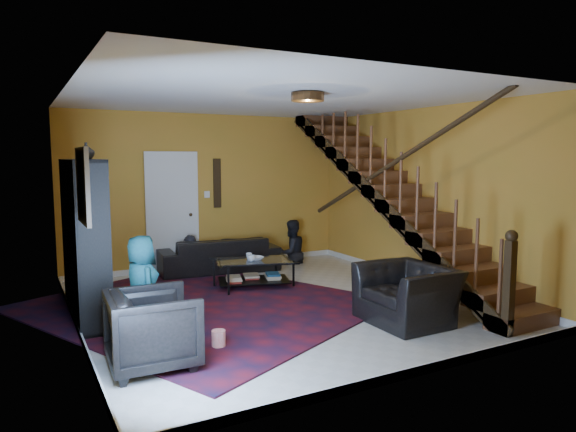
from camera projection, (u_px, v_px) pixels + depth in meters
name	position (u px, v px, depth m)	size (l,w,h in m)	color
floor	(278.00, 303.00, 7.14)	(5.50, 5.50, 0.00)	beige
room	(158.00, 290.00, 7.67)	(5.50, 5.50, 5.50)	orange
staircase	(399.00, 198.00, 7.97)	(0.95, 5.02, 3.18)	brown
bookshelf	(85.00, 242.00, 6.42)	(0.35, 1.80, 2.00)	black
door	(172.00, 214.00, 9.07)	(0.82, 0.05, 2.05)	silver
framed_picture	(83.00, 186.00, 4.94)	(0.04, 0.74, 0.74)	maroon
wall_hanging	(217.00, 183.00, 9.42)	(0.14, 0.03, 0.90)	black
ceiling_fixture	(308.00, 97.00, 6.12)	(0.40, 0.40, 0.10)	#3F2814
rug	(201.00, 305.00, 7.02)	(3.68, 4.21, 0.02)	#4F0E17
sofa	(219.00, 254.00, 9.11)	(2.09, 0.82, 0.61)	black
armchair_left	(153.00, 329.00, 4.93)	(0.81, 0.83, 0.76)	black
armchair_right	(407.00, 294.00, 6.30)	(1.08, 0.94, 0.70)	black
person_adult_a	(190.00, 267.00, 8.93)	(0.42, 0.27, 1.14)	black
person_adult_b	(291.00, 253.00, 9.88)	(0.62, 0.49, 1.28)	black
person_child	(142.00, 287.00, 5.75)	(0.57, 0.37, 1.16)	#185B5D
coffee_table	(254.00, 272.00, 7.99)	(1.29, 0.98, 0.44)	black
cup_a	(251.00, 258.00, 7.86)	(0.12, 0.12, 0.09)	#999999
cup_b	(249.00, 256.00, 8.06)	(0.10, 0.10, 0.09)	#999999
bowl	(256.00, 258.00, 7.96)	(0.22, 0.22, 0.05)	#999999
vase	(86.00, 151.00, 5.85)	(0.18, 0.18, 0.19)	#999999
popcorn_bucket	(219.00, 338.00, 5.46)	(0.15, 0.15, 0.17)	red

